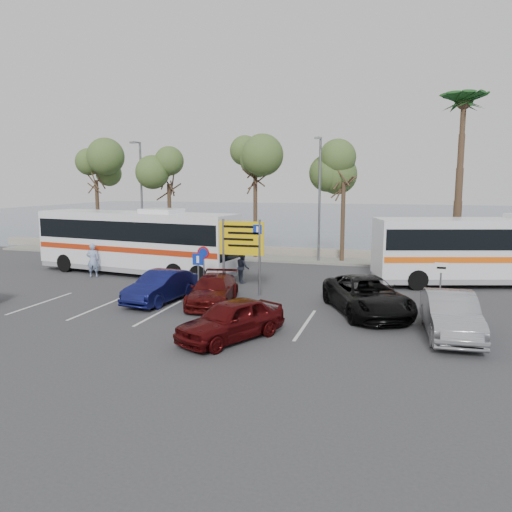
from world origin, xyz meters
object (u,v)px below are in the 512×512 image
(suv_black, at_px, (367,296))
(car_silver_b, at_px, (451,315))
(street_lamp_left, at_px, (141,192))
(coach_bus_left, at_px, (136,244))
(car_maroon, at_px, (213,290))
(pedestrian_far, at_px, (243,267))
(coach_bus_right, at_px, (492,253))
(direction_sign, at_px, (241,244))
(pedestrian_near, at_px, (93,260))
(street_lamp_right, at_px, (319,193))
(car_blue, at_px, (161,287))
(car_red, at_px, (231,320))

(suv_black, bearing_deg, car_silver_b, -61.32)
(street_lamp_left, distance_m, coach_bus_left, 8.33)
(car_maroon, relative_size, pedestrian_far, 2.61)
(coach_bus_right, distance_m, car_maroon, 14.68)
(direction_sign, height_order, suv_black, direction_sign)
(coach_bus_left, xyz_separation_m, coach_bus_right, (19.27, 2.29, -0.07))
(direction_sign, bearing_deg, coach_bus_left, 156.24)
(street_lamp_left, relative_size, pedestrian_near, 4.18)
(street_lamp_right, xyz_separation_m, car_silver_b, (7.00, -14.53, -3.83))
(coach_bus_left, height_order, car_silver_b, coach_bus_left)
(street_lamp_left, distance_m, pedestrian_far, 13.24)
(suv_black, distance_m, pedestrian_far, 8.26)
(pedestrian_far, bearing_deg, direction_sign, 167.10)
(street_lamp_left, distance_m, car_silver_b, 25.01)
(car_blue, bearing_deg, car_maroon, 12.12)
(car_red, bearing_deg, street_lamp_right, 117.38)
(coach_bus_left, height_order, car_maroon, coach_bus_left)
(car_blue, bearing_deg, street_lamp_left, 129.16)
(coach_bus_left, distance_m, pedestrian_far, 6.77)
(street_lamp_left, height_order, car_silver_b, street_lamp_left)
(direction_sign, distance_m, car_blue, 4.25)
(coach_bus_left, xyz_separation_m, suv_black, (13.50, -5.23, -1.04))
(street_lamp_right, relative_size, car_red, 1.96)
(coach_bus_left, relative_size, coach_bus_right, 1.04)
(coach_bus_right, relative_size, pedestrian_near, 6.33)
(car_blue, distance_m, pedestrian_near, 7.69)
(car_blue, bearing_deg, pedestrian_near, 153.52)
(coach_bus_right, height_order, car_red, coach_bus_right)
(car_maroon, height_order, pedestrian_far, pedestrian_far)
(car_silver_b, distance_m, pedestrian_near, 19.36)
(car_blue, distance_m, car_red, 6.41)
(pedestrian_far, bearing_deg, coach_bus_left, 55.51)
(pedestrian_near, bearing_deg, street_lamp_left, -100.64)
(street_lamp_left, distance_m, direction_sign, 15.24)
(street_lamp_right, height_order, pedestrian_near, street_lamp_right)
(direction_sign, distance_m, coach_bus_left, 8.22)
(direction_sign, relative_size, pedestrian_near, 1.88)
(direction_sign, bearing_deg, car_silver_b, -25.05)
(pedestrian_near, bearing_deg, car_silver_b, 140.64)
(car_maroon, height_order, car_silver_b, car_silver_b)
(pedestrian_far, bearing_deg, car_maroon, 152.88)
(coach_bus_right, relative_size, suv_black, 2.25)
(coach_bus_right, distance_m, car_red, 15.86)
(coach_bus_right, xyz_separation_m, car_red, (-9.97, -12.29, -1.02))
(car_blue, height_order, suv_black, suv_black)
(suv_black, relative_size, pedestrian_near, 2.81)
(coach_bus_left, bearing_deg, car_red, -47.08)
(direction_sign, height_order, car_blue, direction_sign)
(coach_bus_left, bearing_deg, suv_black, -21.19)
(street_lamp_right, bearing_deg, pedestrian_far, -110.39)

